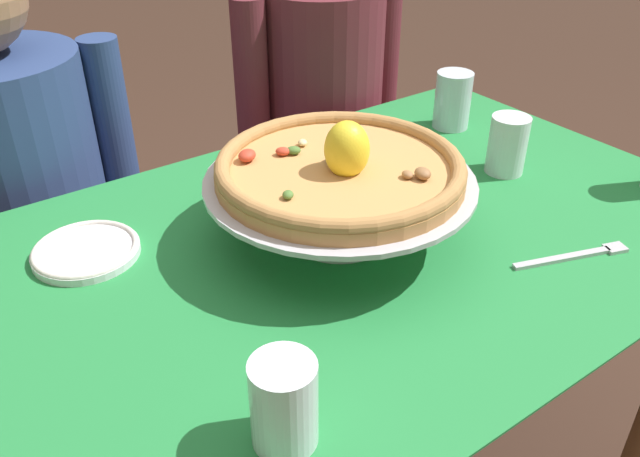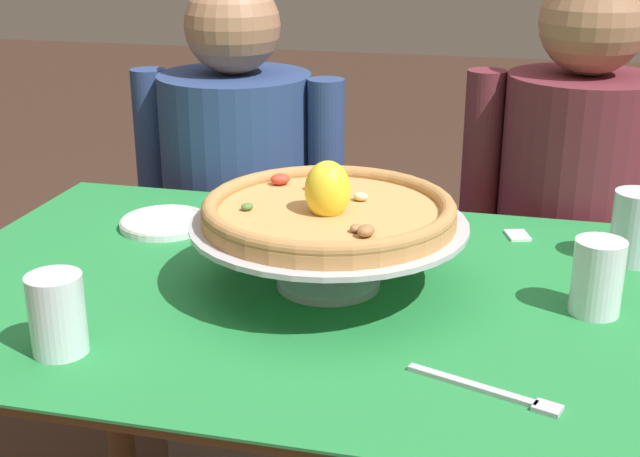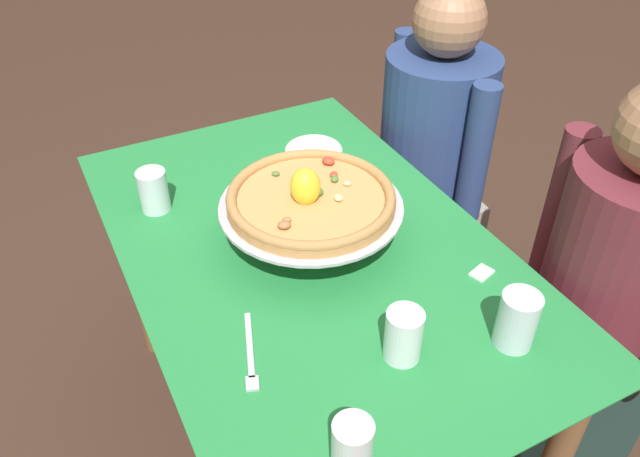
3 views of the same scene
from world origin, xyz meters
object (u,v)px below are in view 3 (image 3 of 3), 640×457
Objects in this scene: water_glass_back_right at (516,323)px; water_glass_front_right at (352,457)px; side_plate at (314,150)px; diner_left at (430,169)px; water_glass_front_left at (154,192)px; sugar_packet at (482,273)px; water_glass_side_right at (403,338)px; pizza_stand at (311,213)px; dinner_fork at (250,355)px; diner_right at (595,319)px; pizza at (311,197)px.

water_glass_front_right is at bearing -75.76° from water_glass_back_right.
side_plate is 0.47m from diner_left.
sugar_packet is (0.56, 0.57, -0.05)m from water_glass_front_left.
water_glass_side_right is 0.99m from diner_left.
pizza_stand is 0.39m from water_glass_side_right.
water_glass_side_right is at bearing -14.00° from side_plate.
dinner_fork is at bearing -91.67° from sugar_packet.
diner_right is (0.11, 0.30, -0.19)m from sugar_packet.
diner_right is at bearing 70.31° from sugar_packet.
sugar_packet is at bearing 88.33° from dinner_fork.
side_plate is at bearing 152.47° from pizza_stand.
diner_right reaches higher than pizza.
pizza is 0.41m from side_plate.
pizza is at bearing 179.72° from water_glass_side_right.
diner_right is (0.38, 0.58, -0.31)m from pizza.
side_plate is 3.23× the size of sugar_packet.
pizza reaches higher than water_glass_front_left.
water_glass_back_right is at bearing -21.90° from sugar_packet.
water_glass_front_right is 0.12× the size of diner_left.
water_glass_side_right is 1.02× the size of water_glass_front_left.
water_glass_back_right is at bearing -26.40° from diner_left.
dinner_fork is (-0.30, -0.05, -0.06)m from water_glass_front_right.
water_glass_back_right reaches higher than water_glass_side_right.
water_glass_side_right is 0.73m from water_glass_front_left.
dinner_fork is (-0.20, -0.47, -0.05)m from water_glass_back_right.
pizza is 0.39m from dinner_fork.
water_glass_front_left is 0.66× the size of side_plate.
pizza_stand is at bearing 159.39° from water_glass_front_right.
diner_left is at bearing 120.27° from pizza_stand.
pizza is at bearing -134.38° from sugar_packet.
water_glass_side_right is at bearing -39.49° from diner_left.
water_glass_front_right is 0.73× the size of dinner_fork.
water_glass_back_right is 0.89m from water_glass_front_left.
side_plate is at bearing 144.00° from dinner_fork.
pizza_stand is at bearing -123.41° from diner_right.
water_glass_front_right reaches higher than dinner_fork.
sugar_packet is (0.27, 0.28, -0.08)m from pizza_stand.
side_plate is (-0.35, 0.18, -0.11)m from pizza.
pizza reaches higher than dinner_fork.
diner_left is (-0.36, 0.61, -0.31)m from pizza.
diner_right reaches higher than water_glass_side_right.
water_glass_front_right is at bearing -41.81° from diner_left.
water_glass_front_right is 0.57m from sugar_packet.
side_plate reaches higher than dinner_fork.
pizza is 0.39m from water_glass_side_right.
water_glass_back_right is 1.09× the size of water_glass_side_right.
water_glass_front_left is (-0.29, -0.29, -0.07)m from pizza.
pizza is at bearing -96.44° from pizza_stand.
water_glass_back_right is 0.94m from diner_left.
water_glass_back_right is (0.46, 0.21, -0.07)m from pizza.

